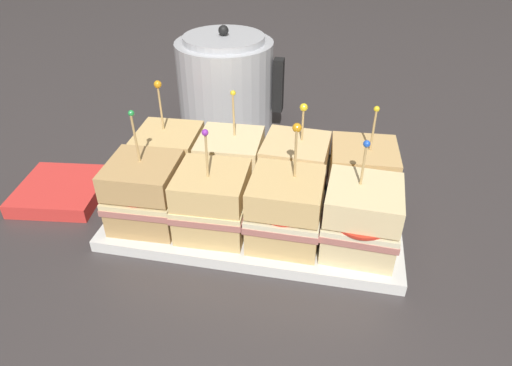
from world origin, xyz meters
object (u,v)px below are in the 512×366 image
object	(u,v)px
sandwich_front_center_left	(213,202)
sandwich_back_far_left	(170,158)
sandwich_front_far_right	(361,219)
sandwich_back_center_left	(231,164)
sandwich_back_far_right	(361,177)
serving_platter	(256,216)
napkin_stack	(62,190)
sandwich_front_far_left	(145,193)
sandwich_back_center_right	(295,170)
kettle_steel	(226,84)
sandwich_front_center_right	(285,210)

from	to	relation	value
sandwich_front_center_left	sandwich_back_far_left	distance (m)	0.14
sandwich_front_far_right	sandwich_back_center_left	xyz separation A→B (m)	(-0.21, 0.10, -0.00)
sandwich_back_far_right	serving_platter	bearing A→B (deg)	-161.18
napkin_stack	sandwich_front_far_left	bearing A→B (deg)	-16.59
sandwich_back_center_right	sandwich_back_center_left	bearing A→B (deg)	179.20
sandwich_back_center_right	kettle_steel	bearing A→B (deg)	124.06
sandwich_front_far_left	sandwich_back_far_right	world-z (taller)	sandwich_front_far_left
sandwich_front_center_right	sandwich_back_far_left	bearing A→B (deg)	153.16
kettle_steel	sandwich_front_far_right	bearing A→B (deg)	-52.54
sandwich_back_center_left	sandwich_back_center_right	xyz separation A→B (m)	(0.10, -0.00, 0.00)
sandwich_front_far_left	sandwich_front_center_left	distance (m)	0.10
sandwich_front_far_left	kettle_steel	bearing A→B (deg)	85.61
sandwich_front_far_left	sandwich_front_center_left	xyz separation A→B (m)	(0.10, 0.00, -0.00)
sandwich_front_center_right	sandwich_front_far_left	bearing A→B (deg)	179.83
serving_platter	sandwich_back_far_right	distance (m)	0.17
sandwich_front_far_left	napkin_stack	bearing A→B (deg)	163.41
sandwich_front_center_left	kettle_steel	distance (m)	0.37
sandwich_front_far_left	sandwich_back_far_left	xyz separation A→B (m)	(-0.00, 0.10, -0.00)
serving_platter	sandwich_front_far_right	world-z (taller)	sandwich_front_far_right
sandwich_front_center_left	sandwich_back_center_left	distance (m)	0.10
sandwich_front_center_right	sandwich_back_far_right	xyz separation A→B (m)	(0.10, 0.11, -0.00)
serving_platter	sandwich_front_far_left	world-z (taller)	sandwich_front_far_left
sandwich_front_center_left	sandwich_front_center_right	size ratio (longest dim) A/B	0.93
serving_platter	sandwich_back_center_right	xyz separation A→B (m)	(0.05, 0.05, 0.06)
serving_platter	sandwich_front_far_left	size ratio (longest dim) A/B	2.45
sandwich_back_far_left	sandwich_back_center_left	xyz separation A→B (m)	(0.10, 0.00, -0.00)
sandwich_front_far_right	napkin_stack	size ratio (longest dim) A/B	1.10
sandwich_back_far_left	sandwich_back_far_right	bearing A→B (deg)	0.25
sandwich_front_far_right	sandwich_back_far_right	bearing A→B (deg)	90.25
sandwich_front_center_left	sandwich_front_center_right	bearing A→B (deg)	-0.76
sandwich_front_far_right	sandwich_back_far_right	world-z (taller)	sandwich_back_far_right
serving_platter	kettle_steel	bearing A→B (deg)	111.84
sandwich_front_far_right	serving_platter	bearing A→B (deg)	161.34
serving_platter	sandwich_front_center_left	distance (m)	0.09
sandwich_back_center_left	sandwich_back_center_right	world-z (taller)	sandwich_back_center_left
sandwich_back_center_right	sandwich_back_far_right	bearing A→B (deg)	0.67
sandwich_back_far_left	sandwich_back_center_left	world-z (taller)	sandwich_back_far_left
sandwich_front_center_right	sandwich_front_far_right	world-z (taller)	sandwich_front_center_right
serving_platter	sandwich_front_center_right	world-z (taller)	sandwich_front_center_right
serving_platter	sandwich_front_center_left	xyz separation A→B (m)	(-0.05, -0.05, 0.06)
sandwich_back_center_left	sandwich_front_far_right	bearing A→B (deg)	-26.92
sandwich_front_center_left	sandwich_back_far_left	xyz separation A→B (m)	(-0.10, 0.10, 0.00)
sandwich_front_center_left	napkin_stack	world-z (taller)	sandwich_front_center_left
sandwich_front_far_left	sandwich_front_center_right	distance (m)	0.21
sandwich_front_center_right	sandwich_back_center_left	size ratio (longest dim) A/B	1.05
sandwich_front_center_left	sandwich_front_center_right	world-z (taller)	sandwich_front_center_right
sandwich_front_far_left	kettle_steel	xyz separation A→B (m)	(0.03, 0.37, 0.03)
sandwich_front_far_left	sandwich_front_center_left	bearing A→B (deg)	0.44
serving_platter	napkin_stack	world-z (taller)	napkin_stack
sandwich_front_far_left	sandwich_back_center_left	world-z (taller)	sandwich_front_far_left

